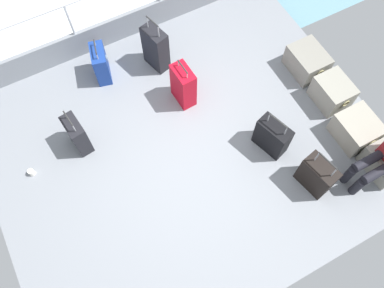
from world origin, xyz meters
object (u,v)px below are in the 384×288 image
object	(u,v)px
cargo_crate_0	(307,61)
suitcase_4	(156,48)
cargo_crate_2	(356,129)
suitcase_1	(183,85)
paper_cup	(32,172)
suitcase_2	(77,135)
suitcase_0	(272,137)
cargo_crate_1	(332,92)
suitcase_3	(101,64)
suitcase_5	(317,175)

from	to	relation	value
cargo_crate_0	suitcase_4	world-z (taller)	suitcase_4
cargo_crate_0	cargo_crate_2	world-z (taller)	cargo_crate_2
cargo_crate_2	suitcase_1	xyz separation A→B (m)	(-1.65, -1.78, 0.14)
suitcase_4	paper_cup	world-z (taller)	suitcase_4
suitcase_2	suitcase_0	bearing A→B (deg)	61.34
suitcase_1	paper_cup	size ratio (longest dim) A/B	7.68
paper_cup	cargo_crate_0	bearing A→B (deg)	85.87
cargo_crate_2	paper_cup	distance (m)	4.40
cargo_crate_1	cargo_crate_2	distance (m)	0.63
cargo_crate_2	suitcase_3	size ratio (longest dim) A/B	0.88
suitcase_5	suitcase_3	bearing A→B (deg)	-149.03
suitcase_3	suitcase_4	xyz separation A→B (m)	(0.19, 0.80, 0.09)
cargo_crate_1	paper_cup	xyz separation A→B (m)	(-0.92, -4.18, -0.15)
cargo_crate_0	suitcase_4	xyz separation A→B (m)	(-1.15, -1.92, 0.17)
cargo_crate_2	paper_cup	bearing A→B (deg)	-110.71
suitcase_0	suitcase_5	world-z (taller)	suitcase_5
suitcase_4	suitcase_0	bearing A→B (deg)	20.57
cargo_crate_1	suitcase_4	size ratio (longest dim) A/B	0.60
cargo_crate_2	suitcase_0	xyz separation A→B (m)	(-0.42, -1.10, 0.08)
cargo_crate_2	suitcase_3	distance (m)	3.70
suitcase_3	paper_cup	world-z (taller)	suitcase_3
suitcase_3	cargo_crate_0	bearing A→B (deg)	63.88
cargo_crate_0	paper_cup	xyz separation A→B (m)	(-0.30, -4.19, -0.13)
cargo_crate_2	suitcase_2	xyz separation A→B (m)	(-1.66, -3.37, 0.10)
cargo_crate_0	suitcase_5	xyz separation A→B (m)	(1.56, -0.99, 0.08)
cargo_crate_1	suitcase_5	size ratio (longest dim) A/B	0.74
suitcase_0	suitcase_5	xyz separation A→B (m)	(0.73, 0.19, -0.00)
suitcase_2	cargo_crate_2	bearing A→B (deg)	63.80
suitcase_0	suitcase_2	world-z (taller)	suitcase_2
cargo_crate_0	cargo_crate_1	world-z (taller)	cargo_crate_1
suitcase_3	suitcase_4	world-z (taller)	suitcase_4
cargo_crate_0	suitcase_3	xyz separation A→B (m)	(-1.34, -2.73, 0.09)
cargo_crate_1	suitcase_5	world-z (taller)	suitcase_5
cargo_crate_1	cargo_crate_2	world-z (taller)	cargo_crate_1
suitcase_3	paper_cup	bearing A→B (deg)	-54.82
suitcase_2	suitcase_5	world-z (taller)	suitcase_5
cargo_crate_1	cargo_crate_2	size ratio (longest dim) A/B	0.95
cargo_crate_1	cargo_crate_2	xyz separation A→B (m)	(0.63, -0.07, -0.01)
suitcase_0	cargo_crate_0	bearing A→B (deg)	125.17
cargo_crate_0	cargo_crate_2	size ratio (longest dim) A/B	1.05
suitcase_1	suitcase_4	size ratio (longest dim) A/B	0.83
suitcase_0	suitcase_3	xyz separation A→B (m)	(-2.17, -1.54, 0.00)
suitcase_5	suitcase_2	bearing A→B (deg)	-128.64
cargo_crate_0	suitcase_5	distance (m)	1.85
suitcase_3	suitcase_5	bearing A→B (deg)	30.97
suitcase_2	suitcase_5	xyz separation A→B (m)	(1.96, 2.46, -0.02)
suitcase_5	cargo_crate_1	bearing A→B (deg)	133.85
suitcase_1	suitcase_4	world-z (taller)	suitcase_4
suitcase_2	paper_cup	world-z (taller)	suitcase_2
suitcase_1	cargo_crate_1	bearing A→B (deg)	61.10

